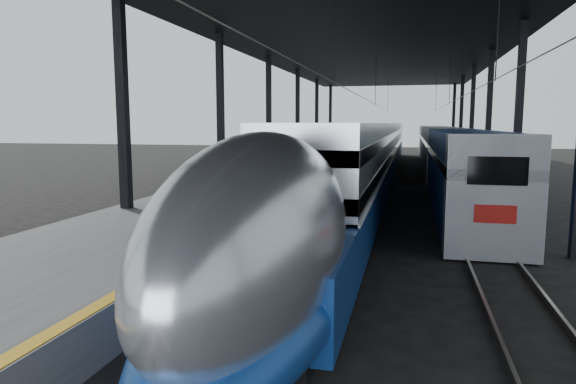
% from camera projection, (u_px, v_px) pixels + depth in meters
% --- Properties ---
extents(ground, '(160.00, 160.00, 0.00)m').
position_uv_depth(ground, '(227.00, 285.00, 13.28)').
color(ground, black).
rests_on(ground, ground).
extents(platform, '(6.00, 80.00, 1.00)m').
position_uv_depth(platform, '(283.00, 180.00, 33.30)').
color(platform, '#4C4C4F').
rests_on(platform, ground).
extents(yellow_strip, '(0.30, 80.00, 0.01)m').
position_uv_depth(yellow_strip, '(325.00, 173.00, 32.59)').
color(yellow_strip, '#C99212').
rests_on(yellow_strip, platform).
extents(rails, '(6.52, 80.00, 0.16)m').
position_uv_depth(rails, '(409.00, 190.00, 31.52)').
color(rails, slate).
rests_on(rails, ground).
extents(canopy, '(18.00, 75.00, 9.47)m').
position_uv_depth(canopy, '(369.00, 40.00, 30.91)').
color(canopy, black).
rests_on(canopy, ground).
extents(tgv_train, '(2.91, 65.20, 4.17)m').
position_uv_depth(tgv_train, '(373.00, 155.00, 35.68)').
color(tgv_train, '#B0B2B8').
rests_on(tgv_train, ground).
extents(second_train, '(2.79, 56.05, 3.84)m').
position_uv_depth(second_train, '(442.00, 151.00, 41.28)').
color(second_train, navy).
rests_on(second_train, ground).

